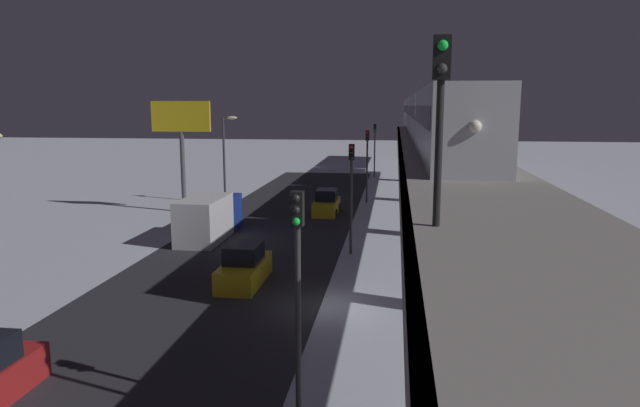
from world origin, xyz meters
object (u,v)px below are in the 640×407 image
at_px(subway_train, 424,114).
at_px(traffic_light_mid, 351,183).
at_px(sedan_yellow_2, 244,267).
at_px(commercial_billboard, 181,127).
at_px(box_truck, 209,217).
at_px(traffic_light_distant, 375,142).
at_px(traffic_light_near, 298,275).
at_px(sedan_yellow, 327,204).
at_px(rail_signal, 440,98).
at_px(traffic_light_far, 367,155).

bearing_deg(subway_train, traffic_light_mid, 78.26).
relative_size(sedan_yellow_2, commercial_billboard, 0.50).
height_order(subway_train, box_truck, subway_train).
bearing_deg(traffic_light_distant, traffic_light_mid, 90.00).
relative_size(traffic_light_near, traffic_light_distant, 1.00).
relative_size(sedan_yellow, traffic_light_near, 0.70).
relative_size(subway_train, traffic_light_mid, 11.57).
relative_size(sedan_yellow_2, traffic_light_distant, 0.69).
bearing_deg(box_truck, traffic_light_mid, 162.57).
xyz_separation_m(rail_signal, traffic_light_mid, (3.36, -20.01, -4.51)).
distance_m(traffic_light_near, traffic_light_far, 36.35).
bearing_deg(traffic_light_mid, box_truck, -17.43).
xyz_separation_m(sedan_yellow, box_truck, (6.60, 9.30, 0.56)).
bearing_deg(traffic_light_distant, traffic_light_near, 90.00).
height_order(traffic_light_mid, traffic_light_distant, same).
relative_size(sedan_yellow, traffic_light_distant, 0.70).
distance_m(sedan_yellow_2, commercial_billboard, 21.24).
xyz_separation_m(sedan_yellow, traffic_light_far, (-2.90, -5.90, 3.41)).
bearing_deg(box_truck, commercial_billboard, -59.96).
relative_size(traffic_light_far, commercial_billboard, 0.72).
bearing_deg(subway_train, traffic_light_near, 83.17).
distance_m(subway_train, commercial_billboard, 23.61).
bearing_deg(traffic_light_far, traffic_light_mid, 90.00).
distance_m(sedan_yellow_2, traffic_light_mid, 8.54).
height_order(box_truck, commercial_billboard, commercial_billboard).
height_order(box_truck, traffic_light_mid, traffic_light_mid).
height_order(subway_train, traffic_light_near, subway_train).
height_order(sedan_yellow, traffic_light_distant, traffic_light_distant).
bearing_deg(rail_signal, traffic_light_distant, -86.59).
bearing_deg(subway_train, traffic_light_far, 51.83).
bearing_deg(traffic_light_distant, traffic_light_far, 90.00).
bearing_deg(traffic_light_near, traffic_light_far, -90.00).
xyz_separation_m(rail_signal, sedan_yellow_2, (8.06, -13.74, -7.90)).
xyz_separation_m(box_truck, traffic_light_near, (-9.50, 21.16, 2.85)).
bearing_deg(commercial_billboard, sedan_yellow_2, 118.70).
bearing_deg(traffic_light_near, sedan_yellow, -84.56).
distance_m(sedan_yellow, sedan_yellow_2, 18.63).
bearing_deg(traffic_light_near, traffic_light_distant, -90.00).
height_order(rail_signal, commercial_billboard, rail_signal).
distance_m(sedan_yellow_2, box_truck, 10.44).
bearing_deg(commercial_billboard, traffic_light_distant, -120.33).
distance_m(sedan_yellow, commercial_billboard, 13.08).
height_order(traffic_light_near, traffic_light_distant, same).
distance_m(traffic_light_near, traffic_light_mid, 18.18).
xyz_separation_m(sedan_yellow, traffic_light_mid, (-2.90, 12.28, 3.41)).
distance_m(subway_train, traffic_light_mid, 25.48).
height_order(subway_train, traffic_light_mid, subway_train).
height_order(rail_signal, sedan_yellow, rail_signal).
bearing_deg(box_truck, traffic_light_distant, -105.89).
bearing_deg(sedan_yellow_2, subway_train, 72.39).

